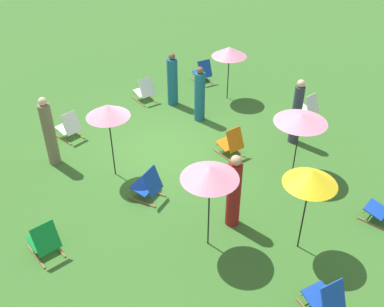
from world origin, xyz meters
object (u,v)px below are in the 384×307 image
(deckchair_9, at_px, (148,186))
(deckchair_10, at_px, (384,209))
(deckchair_6, at_px, (44,241))
(deckchair_11, at_px, (145,91))
(deckchair_8, at_px, (203,72))
(umbrella_1, at_px, (210,173))
(person_2, at_px, (172,81))
(deckchair_1, at_px, (307,108))
(deckchair_4, at_px, (231,143))
(person_0, at_px, (297,113))
(umbrella_4, at_px, (108,111))
(person_3, at_px, (49,133))
(deckchair_2, at_px, (325,299))
(umbrella_0, at_px, (311,177))
(person_1, at_px, (234,193))
(umbrella_3, at_px, (301,118))
(deckchair_3, at_px, (69,127))
(person_4, at_px, (200,96))
(umbrella_2, at_px, (229,52))

(deckchair_9, relative_size, deckchair_10, 1.04)
(deckchair_6, distance_m, deckchair_11, 6.76)
(deckchair_8, bearing_deg, deckchair_9, 49.35)
(umbrella_1, height_order, person_2, umbrella_1)
(deckchair_1, bearing_deg, deckchair_4, -2.84)
(person_0, bearing_deg, person_2, -13.11)
(deckchair_8, height_order, umbrella_1, umbrella_1)
(umbrella_4, xyz_separation_m, person_3, (0.83, -1.51, -0.91))
(deckchair_2, xyz_separation_m, person_2, (-3.34, -7.64, 0.43))
(umbrella_0, bearing_deg, deckchair_8, -121.14)
(umbrella_4, bearing_deg, deckchair_6, 25.78)
(person_1, bearing_deg, deckchair_1, -117.80)
(deckchair_6, bearing_deg, umbrella_3, 166.08)
(umbrella_4, bearing_deg, umbrella_3, 137.30)
(deckchair_4, bearing_deg, deckchair_1, -178.71)
(deckchair_11, relative_size, umbrella_3, 0.50)
(deckchair_11, bearing_deg, umbrella_3, 100.81)
(deckchair_4, distance_m, umbrella_1, 3.63)
(umbrella_3, height_order, umbrella_4, umbrella_4)
(deckchair_3, relative_size, umbrella_1, 0.42)
(deckchair_6, xyz_separation_m, person_4, (-6.04, -1.71, 0.43))
(deckchair_9, bearing_deg, deckchair_4, 159.50)
(deckchair_10, bearing_deg, umbrella_1, -40.07)
(deckchair_4, height_order, person_3, person_3)
(deckchair_2, height_order, deckchair_4, same)
(deckchair_9, bearing_deg, person_4, -170.25)
(deckchair_4, distance_m, deckchair_8, 4.57)
(deckchair_2, bearing_deg, deckchair_8, -106.32)
(deckchair_1, xyz_separation_m, deckchair_2, (5.58, 4.08, 0.00))
(deckchair_4, bearing_deg, deckchair_8, -118.45)
(deckchair_4, distance_m, deckchair_10, 4.06)
(person_0, bearing_deg, person_3, 28.93)
(umbrella_4, bearing_deg, person_3, -61.07)
(person_0, bearing_deg, umbrella_2, -37.70)
(deckchair_10, xyz_separation_m, umbrella_0, (1.92, -0.85, 1.44))
(deckchair_1, relative_size, person_2, 0.49)
(umbrella_2, height_order, person_4, umbrella_2)
(deckchair_9, bearing_deg, deckchair_3, -108.75)
(umbrella_3, bearing_deg, deckchair_1, -152.92)
(umbrella_1, bearing_deg, deckchair_2, 95.71)
(person_1, height_order, person_3, person_3)
(umbrella_2, bearing_deg, person_2, -31.63)
(deckchair_2, relative_size, deckchair_10, 1.04)
(deckchair_1, height_order, deckchair_4, same)
(deckchair_8, distance_m, person_4, 2.66)
(deckchair_6, bearing_deg, deckchair_4, -179.04)
(deckchair_4, xyz_separation_m, deckchair_9, (2.72, -0.14, 0.00))
(deckchair_9, bearing_deg, person_3, -90.81)
(umbrella_2, bearing_deg, umbrella_3, 65.07)
(umbrella_2, distance_m, person_2, 1.99)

